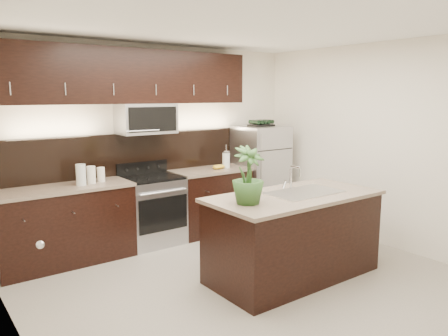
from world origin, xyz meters
name	(u,v)px	position (x,y,z in m)	size (l,w,h in m)	color
ground	(245,280)	(0.00, 0.00, 0.00)	(4.50, 4.50, 0.00)	gray
room_walls	(240,126)	(-0.11, -0.04, 1.70)	(4.52, 4.02, 2.71)	silver
counter_run	(139,212)	(-0.46, 1.69, 0.47)	(3.51, 0.65, 0.94)	black
upper_fixtures	(131,85)	(-0.43, 1.84, 2.14)	(3.49, 0.40, 1.66)	black
island	(293,235)	(0.50, -0.23, 0.47)	(1.96, 0.96, 0.94)	black
sink_faucet	(303,191)	(0.65, -0.22, 0.96)	(0.84, 0.50, 0.28)	silver
refrigerator	(261,174)	(1.64, 1.63, 0.77)	(0.74, 0.67, 1.53)	#B2B2B7
wine_rack	(261,123)	(1.64, 1.63, 1.57)	(0.38, 0.23, 0.09)	black
plant	(248,175)	(-0.18, -0.25, 1.23)	(0.32, 0.32, 0.58)	#284C1E
canisters	(89,175)	(-1.11, 1.66, 1.05)	(0.38, 0.17, 0.26)	silver
french_press	(226,159)	(0.96, 1.64, 1.06)	(0.12, 0.12, 0.34)	silver
bananas	(215,167)	(0.74, 1.61, 0.97)	(0.20, 0.16, 0.06)	gold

